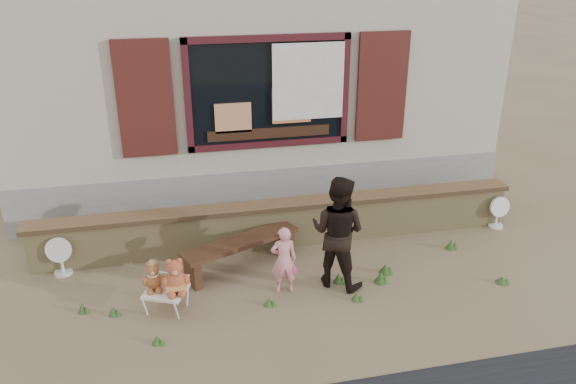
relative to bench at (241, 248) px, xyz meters
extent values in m
plane|color=brown|center=(0.69, -0.43, -0.31)|extent=(80.00, 80.00, 0.00)
cube|color=#A39784|center=(0.69, 4.07, 2.09)|extent=(8.00, 5.00, 3.20)
cube|color=gray|center=(0.69, 4.07, 0.09)|extent=(8.04, 5.04, 0.80)
cube|color=black|center=(0.69, 1.54, 1.74)|extent=(2.30, 0.04, 1.50)
cube|color=#3E1218|center=(0.69, 1.52, 2.54)|extent=(2.50, 0.08, 0.10)
cube|color=#3E1218|center=(0.69, 1.52, 0.94)|extent=(2.50, 0.08, 0.10)
cube|color=#3E1218|center=(-0.51, 1.52, 1.74)|extent=(0.10, 0.08, 1.70)
cube|color=#3E1218|center=(1.89, 1.52, 1.74)|extent=(0.10, 0.08, 1.70)
cube|color=#390F12|center=(-1.11, 1.51, 1.74)|extent=(0.80, 0.07, 1.70)
cube|color=#390F12|center=(2.49, 1.51, 1.74)|extent=(0.80, 0.07, 1.70)
cube|color=beige|center=(1.29, 1.47, 1.89)|extent=(1.10, 0.02, 1.15)
cube|color=black|center=(0.69, 1.51, 1.12)|extent=(1.90, 0.06, 0.16)
cube|color=tan|center=(0.14, 1.51, 1.39)|extent=(0.55, 0.06, 0.45)
cube|color=#E08447|center=(1.04, 1.51, 1.54)|extent=(0.60, 0.06, 0.55)
cube|color=tan|center=(0.69, 0.57, -0.01)|extent=(7.00, 0.30, 0.60)
cube|color=brown|center=(0.69, 0.57, 0.32)|extent=(7.10, 0.36, 0.07)
cube|color=#372013|center=(0.00, 0.00, 0.08)|extent=(1.69, 1.00, 0.06)
cube|color=#372013|center=(-0.68, -0.29, -0.14)|extent=(0.22, 0.33, 0.36)
cube|color=#372013|center=(0.68, 0.29, -0.14)|extent=(0.22, 0.33, 0.36)
cube|color=white|center=(-1.02, -0.78, -0.04)|extent=(0.60, 0.57, 0.04)
cylinder|color=silver|center=(-1.27, -0.87, -0.19)|extent=(0.03, 0.03, 0.25)
cylinder|color=silver|center=(-0.91, -1.03, -0.19)|extent=(0.03, 0.03, 0.25)
cylinder|color=silver|center=(-1.13, -0.54, -0.19)|extent=(0.03, 0.03, 0.25)
cylinder|color=silver|center=(-0.77, -0.70, -0.19)|extent=(0.03, 0.03, 0.25)
imported|color=pink|center=(0.45, -0.68, 0.14)|extent=(0.35, 0.24, 0.91)
imported|color=black|center=(1.15, -0.64, 0.43)|extent=(0.92, 0.90, 1.49)
cylinder|color=silver|center=(-2.37, 0.37, -0.29)|extent=(0.23, 0.23, 0.04)
cylinder|color=silver|center=(-2.37, 0.37, -0.14)|extent=(0.04, 0.04, 0.30)
cylinder|color=silver|center=(-2.37, 0.37, 0.07)|extent=(0.36, 0.18, 0.34)
cylinder|color=white|center=(4.09, 0.37, -0.29)|extent=(0.22, 0.22, 0.04)
cylinder|color=white|center=(4.09, 0.37, -0.16)|extent=(0.04, 0.04, 0.28)
cylinder|color=white|center=(4.09, 0.37, 0.04)|extent=(0.32, 0.11, 0.32)
cone|color=#315221|center=(-2.02, -0.62, -0.25)|extent=(0.11, 0.11, 0.14)
cone|color=#315221|center=(3.28, -1.12, -0.27)|extent=(0.17, 0.17, 0.10)
cone|color=#315221|center=(1.73, -0.76, -0.24)|extent=(0.17, 0.17, 0.15)
cone|color=#315221|center=(3.06, -0.13, -0.24)|extent=(0.15, 0.15, 0.15)
cone|color=#315221|center=(1.18, -0.64, -0.25)|extent=(0.13, 0.13, 0.14)
cone|color=#315221|center=(1.88, -0.55, -0.25)|extent=(0.18, 0.18, 0.14)
cone|color=#315221|center=(-1.65, -0.75, -0.25)|extent=(0.13, 0.13, 0.12)
cone|color=#315221|center=(0.20, -0.95, -0.26)|extent=(0.13, 0.13, 0.10)
cone|color=#315221|center=(-1.15, -1.40, -0.26)|extent=(0.13, 0.13, 0.10)
cone|color=#315221|center=(1.28, -1.08, -0.26)|extent=(0.13, 0.13, 0.11)
camera|label=1|loc=(-0.82, -6.65, 3.70)|focal=35.00mm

